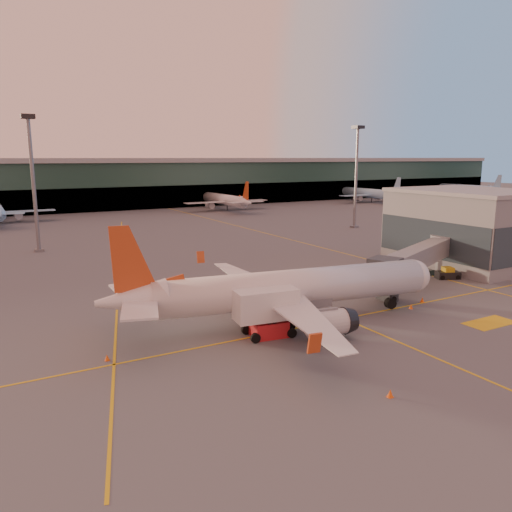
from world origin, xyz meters
TOP-DOWN VIEW (x-y plane):
  - ground at (0.00, 0.00)m, footprint 600.00×600.00m
  - taxi_markings at (-7.32, 44.49)m, footprint 100.12×173.00m
  - terminal at (0.00, 141.79)m, footprint 400.00×20.00m
  - gate_building at (41.93, 17.93)m, footprint 18.40×22.40m
  - mast_west_near at (-20.00, 66.00)m, footprint 2.40×2.40m
  - mast_east_near at (55.00, 62.00)m, footprint 2.40×2.40m
  - distant_aircraft_row at (10.83, 118.00)m, footprint 350.00×34.00m
  - main_airplane at (-1.92, 6.91)m, footprint 38.23×34.65m
  - jet_bridge at (24.51, 11.93)m, footprint 25.51×13.24m
  - catering_truck at (-5.50, 4.47)m, footprint 6.63×3.64m
  - pushback_tug at (30.65, 12.24)m, footprint 3.81×3.01m
  - cone_nose at (17.68, 5.28)m, footprint 0.51×0.51m
  - cone_tail at (-21.04, 6.19)m, footprint 0.45×0.45m
  - cone_wing_right at (-4.01, -11.39)m, footprint 0.50×0.50m
  - cone_wing_left at (-2.00, 23.73)m, footprint 0.44×0.44m
  - cone_fwd at (14.39, 4.01)m, footprint 0.45×0.45m

SIDE VIEW (x-z plane):
  - ground at x=0.00m, z-range 0.00..0.00m
  - distant_aircraft_row at x=10.83m, z-range -6.50..6.50m
  - taxi_markings at x=-7.32m, z-range 0.00..0.01m
  - cone_wing_left at x=-2.00m, z-range -0.01..0.55m
  - cone_tail at x=-21.04m, z-range -0.01..0.56m
  - cone_fwd at x=14.39m, z-range -0.01..0.56m
  - cone_wing_right at x=-4.01m, z-range -0.01..0.62m
  - cone_nose at x=17.68m, z-range -0.01..0.63m
  - pushback_tug at x=30.65m, z-range -0.16..1.57m
  - catering_truck at x=-5.50m, z-range 0.34..5.24m
  - main_airplane at x=-1.92m, z-range -2.03..9.54m
  - jet_bridge at x=24.51m, z-range 1.10..6.87m
  - gate_building at x=41.93m, z-range -0.01..12.59m
  - terminal at x=0.00m, z-range -0.04..17.56m
  - mast_west_near at x=-20.00m, z-range 2.06..27.66m
  - mast_east_near at x=55.00m, z-range 2.06..27.66m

